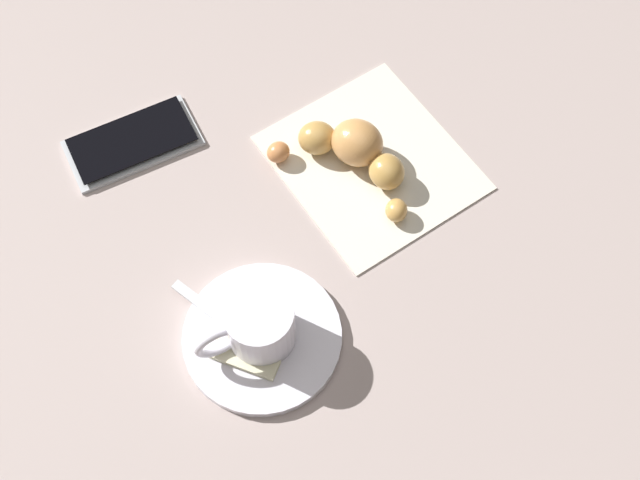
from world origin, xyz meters
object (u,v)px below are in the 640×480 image
sugar_packet (245,359)px  teaspoon (242,335)px  espresso_cup (258,325)px  croissant (353,151)px  saucer (262,337)px  cell_phone (132,142)px  napkin (372,162)px

sugar_packet → teaspoon: bearing=119.4°
espresso_cup → croissant: bearing=26.7°
saucer → teaspoon: teaspoon is taller
croissant → sugar_packet: bearing=-153.7°
sugar_packet → croissant: size_ratio=0.40×
croissant → cell_phone: croissant is taller
saucer → sugar_packet: sugar_packet is taller
sugar_packet → cell_phone: size_ratio=0.42×
sugar_packet → croissant: 0.23m
saucer → cell_phone: same height
napkin → cell_phone: 0.24m
saucer → sugar_packet: (-0.03, -0.01, 0.01)m
croissant → cell_phone: bearing=135.5°
saucer → croissant: croissant is taller
teaspoon → napkin: (0.21, 0.07, -0.01)m
napkin → cell_phone: size_ratio=1.32×
sugar_packet → napkin: sugar_packet is taller
saucer → espresso_cup: (-0.00, 0.00, 0.03)m
saucer → cell_phone: size_ratio=1.00×
napkin → cell_phone: (-0.17, 0.17, 0.00)m
teaspoon → napkin: 0.22m
napkin → espresso_cup: bearing=-157.9°
croissant → espresso_cup: bearing=-153.3°
teaspoon → napkin: teaspoon is taller
croissant → napkin: bearing=-38.0°
saucer → croissant: size_ratio=0.95×
espresso_cup → cell_phone: (0.02, 0.25, -0.03)m
espresso_cup → croissant: espresso_cup is taller
espresso_cup → sugar_packet: 0.04m
cell_phone → napkin: bearing=-44.0°
saucer → sugar_packet: 0.03m
napkin → sugar_packet: bearing=-157.9°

